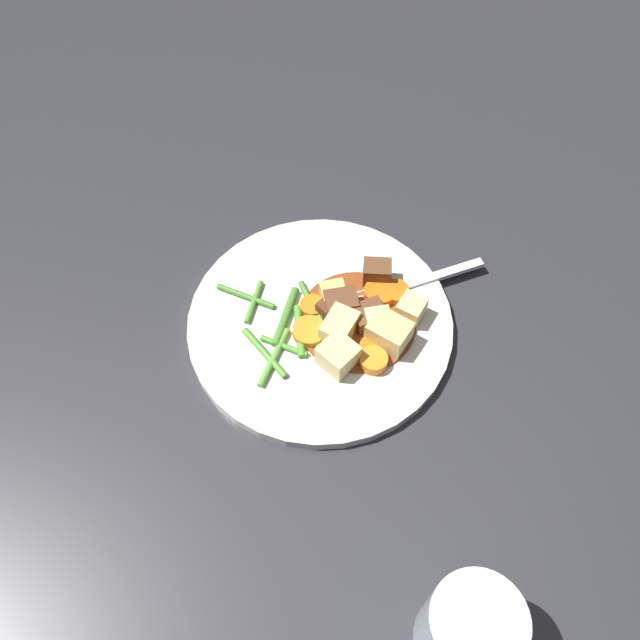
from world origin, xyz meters
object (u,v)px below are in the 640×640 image
at_px(potato_chunk_2, 389,333).
at_px(potato_chunk_3, 333,295).
at_px(potato_chunk_4, 378,322).
at_px(potato_chunk_5, 338,355).
at_px(meat_chunk_2, 368,313).
at_px(carrot_slice_0, 399,326).
at_px(dinner_plate, 320,323).
at_px(carrot_slice_1, 309,332).
at_px(water_glass, 468,630).
at_px(meat_chunk_1, 327,309).
at_px(potato_chunk_1, 339,328).
at_px(carrot_slice_3, 374,361).
at_px(potato_chunk_0, 411,309).
at_px(carrot_slice_6, 371,347).
at_px(meat_chunk_0, 341,304).
at_px(fork, 406,285).
at_px(carrot_slice_2, 380,293).
at_px(meat_chunk_3, 377,273).
at_px(carrot_slice_5, 312,306).
at_px(carrot_slice_4, 395,293).

distance_m(potato_chunk_2, potato_chunk_3, 0.08).
relative_size(potato_chunk_4, potato_chunk_5, 0.77).
distance_m(potato_chunk_4, meat_chunk_2, 0.01).
bearing_deg(carrot_slice_0, potato_chunk_2, -128.22).
relative_size(dinner_plate, potato_chunk_3, 10.78).
distance_m(carrot_slice_1, potato_chunk_5, 0.04).
bearing_deg(water_glass, meat_chunk_1, 111.10).
relative_size(potato_chunk_1, potato_chunk_4, 1.49).
relative_size(carrot_slice_3, potato_chunk_0, 1.06).
bearing_deg(dinner_plate, carrot_slice_0, -5.60).
relative_size(carrot_slice_0, potato_chunk_0, 1.08).
bearing_deg(carrot_slice_1, carrot_slice_6, -14.11).
relative_size(dinner_plate, potato_chunk_4, 10.77).
distance_m(meat_chunk_0, fork, 0.08).
distance_m(carrot_slice_2, meat_chunk_1, 0.06).
distance_m(carrot_slice_1, meat_chunk_1, 0.03).
distance_m(meat_chunk_1, meat_chunk_2, 0.04).
bearing_deg(potato_chunk_4, potato_chunk_2, -56.73).
distance_m(potato_chunk_5, meat_chunk_3, 0.11).
height_order(potato_chunk_1, meat_chunk_0, potato_chunk_1).
xyz_separation_m(carrot_slice_0, carrot_slice_5, (-0.09, 0.02, -0.00)).
height_order(carrot_slice_1, meat_chunk_0, meat_chunk_0).
bearing_deg(potato_chunk_3, meat_chunk_3, 31.67).
distance_m(carrot_slice_2, fork, 0.03).
relative_size(meat_chunk_2, meat_chunk_3, 1.14).
bearing_deg(potato_chunk_2, dinner_plate, 162.08).
relative_size(potato_chunk_0, meat_chunk_2, 0.79).
bearing_deg(carrot_slice_0, potato_chunk_4, 177.18).
relative_size(meat_chunk_2, fork, 0.20).
height_order(potato_chunk_4, potato_chunk_5, potato_chunk_5).
bearing_deg(carrot_slice_3, potato_chunk_1, 136.93).
xyz_separation_m(potato_chunk_2, water_glass, (0.05, -0.28, 0.02)).
relative_size(dinner_plate, potato_chunk_2, 6.93).
distance_m(carrot_slice_4, potato_chunk_3, 0.07).
bearing_deg(carrot_slice_5, potato_chunk_5, -65.57).
xyz_separation_m(potato_chunk_3, fork, (0.08, 0.02, -0.01)).
relative_size(carrot_slice_0, potato_chunk_3, 1.12).
relative_size(carrot_slice_4, meat_chunk_2, 0.85).
xyz_separation_m(carrot_slice_5, potato_chunk_4, (0.07, -0.02, 0.01)).
height_order(carrot_slice_2, meat_chunk_2, meat_chunk_2).
xyz_separation_m(carrot_slice_6, meat_chunk_3, (0.01, 0.09, 0.01)).
height_order(potato_chunk_4, meat_chunk_0, meat_chunk_0).
xyz_separation_m(dinner_plate, potato_chunk_5, (0.02, -0.05, 0.02)).
distance_m(carrot_slice_4, carrot_slice_5, 0.09).
xyz_separation_m(carrot_slice_5, potato_chunk_1, (0.03, -0.03, 0.01)).
distance_m(carrot_slice_2, meat_chunk_3, 0.02).
xyz_separation_m(potato_chunk_2, potato_chunk_3, (-0.06, 0.05, -0.00)).
xyz_separation_m(potato_chunk_4, meat_chunk_1, (-0.05, 0.01, -0.00)).
bearing_deg(carrot_slice_0, carrot_slice_5, 166.50).
distance_m(carrot_slice_4, meat_chunk_1, 0.08).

